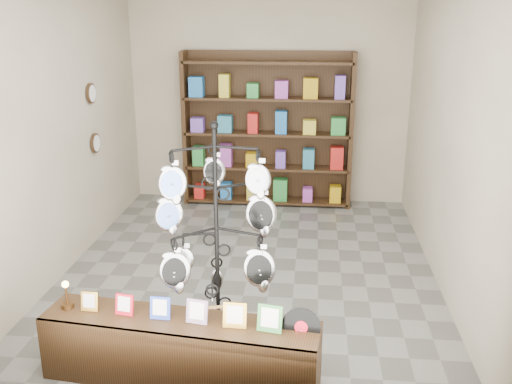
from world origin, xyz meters
TOP-DOWN VIEW (x-y plane):
  - ground at (0.00, 0.00)m, footprint 5.00×5.00m
  - room_envelope at (0.00, 0.00)m, footprint 5.00×5.00m
  - display_tree at (-0.07, -1.70)m, footprint 1.02×0.97m
  - front_shelf at (-0.31, -2.02)m, footprint 2.15×0.66m
  - back_shelving at (0.00, 2.30)m, footprint 2.42×0.36m
  - wall_clocks at (-1.97, 0.80)m, footprint 0.03×0.24m

SIDE VIEW (x-z plane):
  - ground at x=0.00m, z-range 0.00..0.00m
  - front_shelf at x=-0.31m, z-range -0.11..0.64m
  - back_shelving at x=0.00m, z-range -0.07..2.13m
  - display_tree at x=-0.07m, z-range 0.15..2.13m
  - wall_clocks at x=-1.97m, z-range 1.08..1.92m
  - room_envelope at x=0.00m, z-range -0.65..4.35m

